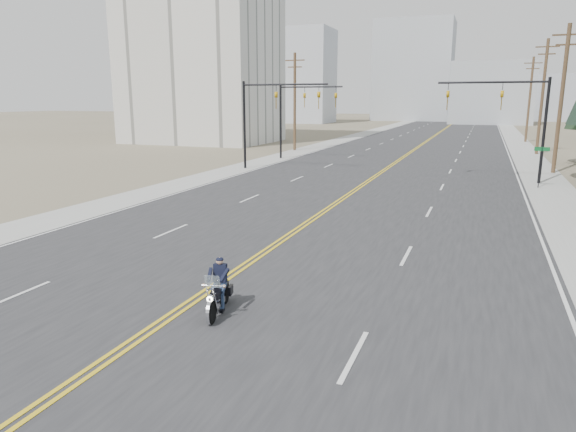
# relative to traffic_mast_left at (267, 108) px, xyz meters

# --- Properties ---
(ground_plane) EXTENTS (400.00, 400.00, 0.00)m
(ground_plane) POSITION_rel_traffic_mast_left_xyz_m (8.98, -32.00, -4.94)
(ground_plane) COLOR #776D56
(ground_plane) RESTS_ON ground
(road) EXTENTS (20.00, 200.00, 0.01)m
(road) POSITION_rel_traffic_mast_left_xyz_m (8.98, 38.00, -4.93)
(road) COLOR #303033
(road) RESTS_ON ground
(sidewalk_left) EXTENTS (3.00, 200.00, 0.01)m
(sidewalk_left) POSITION_rel_traffic_mast_left_xyz_m (-2.52, 38.00, -4.93)
(sidewalk_left) COLOR #A5A5A0
(sidewalk_left) RESTS_ON ground
(sidewalk_right) EXTENTS (3.00, 200.00, 0.01)m
(sidewalk_right) POSITION_rel_traffic_mast_left_xyz_m (20.48, 38.00, -4.93)
(sidewalk_right) COLOR #A5A5A0
(sidewalk_right) RESTS_ON ground
(traffic_mast_left) EXTENTS (7.10, 0.26, 7.00)m
(traffic_mast_left) POSITION_rel_traffic_mast_left_xyz_m (0.00, 0.00, 0.00)
(traffic_mast_left) COLOR black
(traffic_mast_left) RESTS_ON ground
(traffic_mast_right) EXTENTS (7.10, 0.26, 7.00)m
(traffic_mast_right) POSITION_rel_traffic_mast_left_xyz_m (17.95, 0.00, 0.00)
(traffic_mast_right) COLOR black
(traffic_mast_right) RESTS_ON ground
(traffic_mast_far) EXTENTS (6.10, 0.26, 7.00)m
(traffic_mast_far) POSITION_rel_traffic_mast_left_xyz_m (-0.33, 8.00, -0.06)
(traffic_mast_far) COLOR black
(traffic_mast_far) RESTS_ON ground
(street_sign) EXTENTS (0.90, 0.06, 2.62)m
(street_sign) POSITION_rel_traffic_mast_left_xyz_m (19.78, -2.00, -3.13)
(street_sign) COLOR black
(street_sign) RESTS_ON ground
(utility_pole_c) EXTENTS (2.20, 0.30, 11.00)m
(utility_pole_c) POSITION_rel_traffic_mast_left_xyz_m (21.48, 6.00, 0.79)
(utility_pole_c) COLOR brown
(utility_pole_c) RESTS_ON ground
(utility_pole_d) EXTENTS (2.20, 0.30, 11.50)m
(utility_pole_d) POSITION_rel_traffic_mast_left_xyz_m (21.48, 21.00, 1.05)
(utility_pole_d) COLOR brown
(utility_pole_d) RESTS_ON ground
(utility_pole_e) EXTENTS (2.20, 0.30, 11.00)m
(utility_pole_e) POSITION_rel_traffic_mast_left_xyz_m (21.48, 38.00, 0.79)
(utility_pole_e) COLOR brown
(utility_pole_e) RESTS_ON ground
(utility_pole_left) EXTENTS (2.20, 0.30, 10.50)m
(utility_pole_left) POSITION_rel_traffic_mast_left_xyz_m (-3.52, 16.00, 0.54)
(utility_pole_left) COLOR brown
(utility_pole_left) RESTS_ON ground
(apartment_block) EXTENTS (18.00, 14.00, 30.00)m
(apartment_block) POSITION_rel_traffic_mast_left_xyz_m (-19.02, 23.00, 10.06)
(apartment_block) COLOR silver
(apartment_block) RESTS_ON ground
(haze_bldg_a) EXTENTS (14.00, 12.00, 22.00)m
(haze_bldg_a) POSITION_rel_traffic_mast_left_xyz_m (-26.02, 83.00, 6.06)
(haze_bldg_a) COLOR #B7BCC6
(haze_bldg_a) RESTS_ON ground
(haze_bldg_b) EXTENTS (18.00, 14.00, 14.00)m
(haze_bldg_b) POSITION_rel_traffic_mast_left_xyz_m (16.98, 93.00, 2.06)
(haze_bldg_b) COLOR #ADB2B7
(haze_bldg_b) RESTS_ON ground
(haze_bldg_d) EXTENTS (20.00, 15.00, 26.00)m
(haze_bldg_d) POSITION_rel_traffic_mast_left_xyz_m (-3.02, 108.00, 8.06)
(haze_bldg_d) COLOR #ADB2B7
(haze_bldg_d) RESTS_ON ground
(haze_bldg_e) EXTENTS (14.00, 14.00, 12.00)m
(haze_bldg_e) POSITION_rel_traffic_mast_left_xyz_m (33.98, 118.00, 1.06)
(haze_bldg_e) COLOR #B7BCC6
(haze_bldg_e) RESTS_ON ground
(haze_bldg_f) EXTENTS (12.00, 12.00, 16.00)m
(haze_bldg_f) POSITION_rel_traffic_mast_left_xyz_m (-41.02, 98.00, 3.06)
(haze_bldg_f) COLOR #ADB2B7
(haze_bldg_f) RESTS_ON ground
(motorcyclist) EXTENTS (1.22, 2.02, 1.48)m
(motorcyclist) POSITION_rel_traffic_mast_left_xyz_m (10.02, -26.94, -4.20)
(motorcyclist) COLOR black
(motorcyclist) RESTS_ON ground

